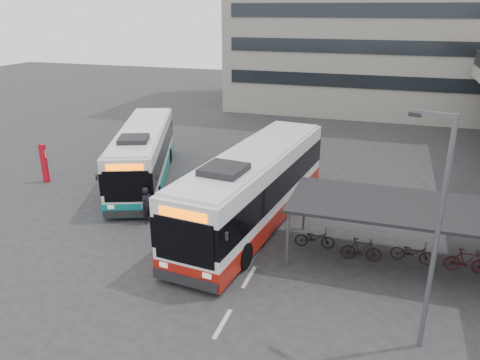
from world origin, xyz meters
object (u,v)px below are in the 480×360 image
(bus_teal, at_px, (144,154))
(lamp_post, at_px, (435,223))
(pedestrian, at_px, (147,206))
(bus_main, at_px, (254,188))

(bus_teal, height_order, lamp_post, lamp_post)
(bus_teal, height_order, pedestrian, bus_teal)
(pedestrian, relative_size, lamp_post, 0.25)
(pedestrian, bearing_deg, bus_teal, 57.69)
(bus_main, xyz_separation_m, bus_teal, (-7.95, 3.62, -0.17))
(bus_main, bearing_deg, lamp_post, -37.15)
(lamp_post, bearing_deg, bus_teal, 165.17)
(bus_main, height_order, lamp_post, lamp_post)
(bus_teal, bearing_deg, lamp_post, -55.99)
(bus_main, height_order, pedestrian, bus_main)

